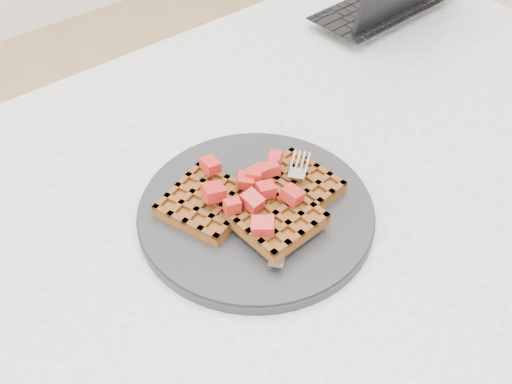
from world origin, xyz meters
TOP-DOWN VIEW (x-y plane):
  - table at (0.00, 0.00)m, footprint 1.20×0.80m
  - plate at (-0.10, -0.02)m, footprint 0.28×0.28m
  - waffles at (-0.10, -0.02)m, footprint 0.20×0.18m
  - strawberry_pile at (-0.10, -0.02)m, footprint 0.15×0.15m
  - fork at (-0.08, -0.05)m, footprint 0.16×0.13m

SIDE VIEW (x-z plane):
  - table at x=0.00m, z-range 0.26..1.01m
  - plate at x=-0.10m, z-range 0.75..0.77m
  - fork at x=-0.08m, z-range 0.77..0.78m
  - waffles at x=-0.10m, z-range 0.76..0.79m
  - strawberry_pile at x=-0.10m, z-range 0.79..0.82m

